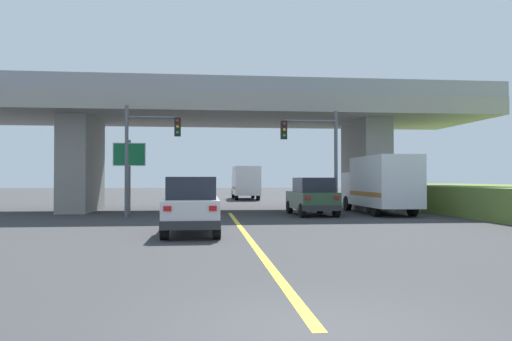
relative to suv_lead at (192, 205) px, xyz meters
name	(u,v)px	position (x,y,z in m)	size (l,w,h in m)	color
ground	(228,210)	(1.89, 12.98, -1.01)	(160.00, 160.00, 0.00)	#353538
overpass_bridge	(228,125)	(1.89, 12.98, 4.27)	(31.52, 8.87, 7.50)	gray
lane_divider_stripe	(246,235)	(1.89, -0.56, -1.01)	(0.20, 22.15, 0.01)	yellow
suv_lead	(192,205)	(0.00, 0.00, 0.00)	(1.93, 4.78, 2.02)	silver
suv_crossing	(312,196)	(6.18, 8.24, 0.00)	(2.17, 4.35, 2.02)	#2D4C33
box_truck	(380,184)	(10.28, 9.16, 0.66)	(2.33, 7.38, 3.19)	silver
traffic_signal_nearside	(317,148)	(6.27, 7.43, 2.53)	(3.00, 0.36, 5.50)	#56595E
traffic_signal_farside	(145,146)	(-2.59, 7.84, 2.62)	(2.81, 0.36, 5.70)	#56595E
highway_sign	(129,160)	(-3.66, 9.95, 1.98)	(1.77, 0.17, 4.10)	#56595E
semi_truck_distant	(245,182)	(4.38, 29.60, 0.63)	(2.33, 7.27, 3.12)	silver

